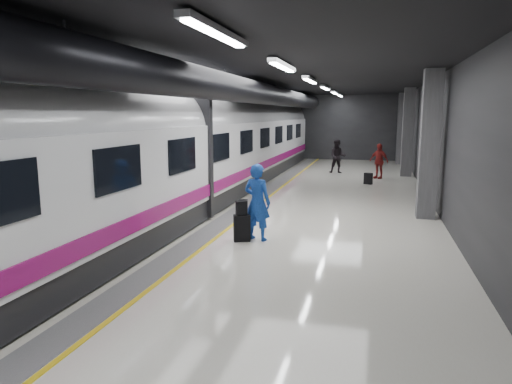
% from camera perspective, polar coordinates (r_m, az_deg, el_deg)
% --- Properties ---
extents(ground, '(40.00, 40.00, 0.00)m').
position_cam_1_polar(ground, '(13.46, 1.53, -3.96)').
color(ground, silver).
rests_on(ground, ground).
extents(platform_hall, '(10.02, 40.02, 4.51)m').
position_cam_1_polar(platform_hall, '(14.08, 1.34, 11.17)').
color(platform_hall, black).
rests_on(platform_hall, ground).
extents(train, '(3.05, 38.00, 4.05)m').
position_cam_1_polar(train, '(14.21, -11.34, 5.04)').
color(train, black).
rests_on(train, ground).
extents(traveler_main, '(0.81, 0.63, 1.96)m').
position_cam_1_polar(traveler_main, '(11.54, 0.16, -1.27)').
color(traveler_main, blue).
rests_on(traveler_main, ground).
extents(suitcase_main, '(0.48, 0.40, 0.67)m').
position_cam_1_polar(suitcase_main, '(11.57, -1.78, -4.53)').
color(suitcase_main, black).
rests_on(suitcase_main, ground).
extents(shoulder_bag, '(0.31, 0.28, 0.36)m').
position_cam_1_polar(shoulder_bag, '(11.43, -1.83, -2.03)').
color(shoulder_bag, black).
rests_on(shoulder_bag, suitcase_main).
extents(traveler_far_a, '(0.93, 0.75, 1.83)m').
position_cam_1_polar(traveler_far_a, '(25.14, 10.17, 4.40)').
color(traveler_far_a, black).
rests_on(traveler_far_a, ground).
extents(traveler_far_b, '(1.09, 0.90, 1.74)m').
position_cam_1_polar(traveler_far_b, '(23.53, 15.10, 3.76)').
color(traveler_far_b, maroon).
rests_on(traveler_far_b, ground).
extents(suitcase_far, '(0.41, 0.34, 0.52)m').
position_cam_1_polar(suitcase_far, '(21.55, 13.85, 1.65)').
color(suitcase_far, black).
rests_on(suitcase_far, ground).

